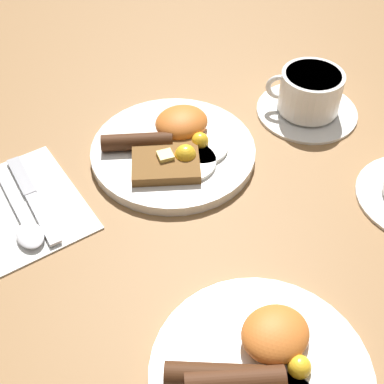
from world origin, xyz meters
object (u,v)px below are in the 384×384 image
at_px(breakfast_plate_near, 174,148).
at_px(teacup_near, 309,96).
at_px(knife, 30,194).
at_px(spoon, 25,226).
at_px(breakfast_plate_far, 261,371).

distance_m(breakfast_plate_near, teacup_near, 0.23).
bearing_deg(knife, spoon, -24.14).
bearing_deg(breakfast_plate_near, knife, -7.46).
xyz_separation_m(knife, spoon, (0.02, 0.05, 0.00)).
bearing_deg(knife, teacup_near, 84.83).
bearing_deg(teacup_near, breakfast_plate_near, -5.18).
distance_m(breakfast_plate_far, teacup_near, 0.44).
bearing_deg(teacup_near, spoon, 0.57).
xyz_separation_m(breakfast_plate_far, knife, (0.11, -0.36, -0.01)).
bearing_deg(knife, breakfast_plate_far, 18.37).
relative_size(breakfast_plate_far, knife, 1.28).
height_order(breakfast_plate_near, spoon, breakfast_plate_near).
xyz_separation_m(breakfast_plate_near, spoon, (0.23, 0.02, -0.01)).
distance_m(teacup_near, knife, 0.43).
height_order(breakfast_plate_near, teacup_near, teacup_near).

